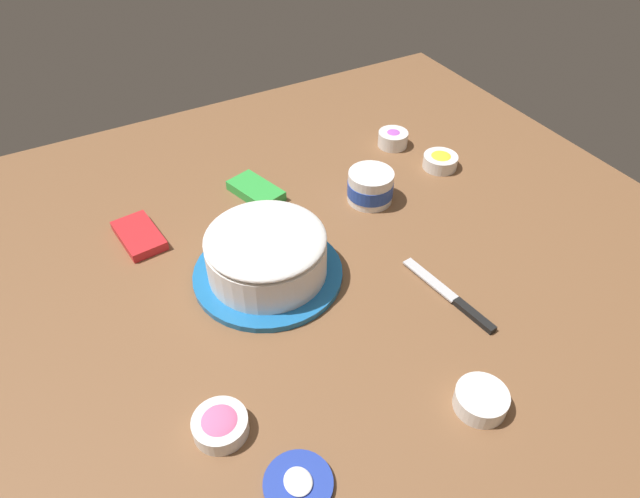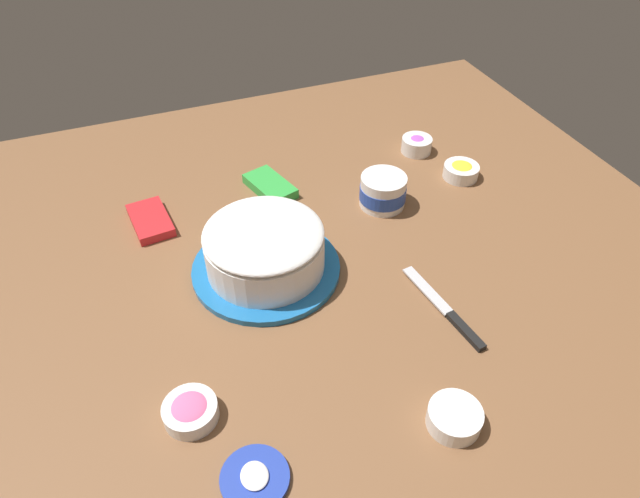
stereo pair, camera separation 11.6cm
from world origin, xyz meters
name	(u,v)px [view 1 (the left image)]	position (x,y,z in m)	size (l,w,h in m)	color
ground_plane	(347,254)	(0.00, 0.00, 0.00)	(1.54, 1.54, 0.00)	brown
frosted_cake	(267,256)	(0.02, 0.17, 0.06)	(0.30, 0.30, 0.12)	#1E6BB2
frosting_tub	(370,186)	(0.14, -0.15, 0.04)	(0.11, 0.11, 0.08)	white
frosting_tub_lid	(298,484)	(-0.40, 0.32, 0.01)	(0.10, 0.10, 0.02)	#233DAD
spreading_knife	(455,300)	(-0.22, -0.11, 0.01)	(0.24, 0.05, 0.01)	silver
sprinkle_bowl_yellow	(440,161)	(0.17, -0.38, 0.02)	(0.09, 0.09, 0.04)	white
sprinkle_bowl_pink	(220,424)	(-0.26, 0.39, 0.02)	(0.09, 0.09, 0.04)	white
sprinkle_bowl_blue	(481,400)	(-0.42, 0.00, 0.02)	(0.09, 0.09, 0.03)	white
sprinkle_bowl_rainbow	(393,138)	(0.31, -0.33, 0.02)	(0.08, 0.08, 0.04)	white
candy_box_lower	(256,191)	(0.29, 0.08, 0.01)	(0.14, 0.07, 0.02)	green
candy_box_upper	(139,236)	(0.26, 0.37, 0.01)	(0.14, 0.08, 0.02)	red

